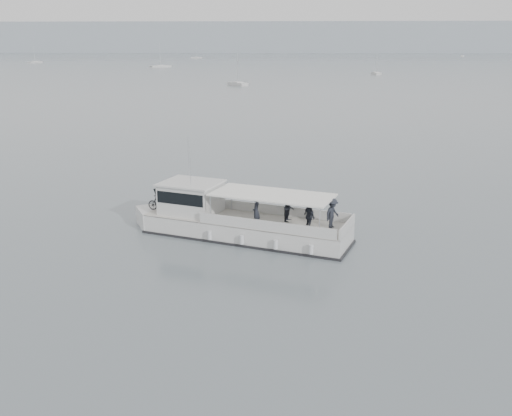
{
  "coord_description": "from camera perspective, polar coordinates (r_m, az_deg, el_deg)",
  "views": [
    {
      "loc": [
        1.31,
        -27.08,
        9.75
      ],
      "look_at": [
        -0.08,
        0.84,
        1.6
      ],
      "focal_mm": 40.0,
      "sensor_mm": 36.0,
      "label": 1
    }
  ],
  "objects": [
    {
      "name": "ground",
      "position": [
        28.81,
        0.08,
        -3.53
      ],
      "size": [
        1400.0,
        1400.0,
        0.0
      ],
      "primitive_type": "plane",
      "color": "slate",
      "rests_on": "ground"
    },
    {
      "name": "tour_boat",
      "position": [
        29.8,
        -2.84,
        -1.17
      ],
      "size": [
        11.95,
        6.44,
        5.1
      ],
      "rotation": [
        0.0,
        0.0,
        -0.35
      ],
      "color": "silver",
      "rests_on": "ground"
    },
    {
      "name": "headland",
      "position": [
        587.1,
        2.85,
        16.65
      ],
      "size": [
        1400.0,
        90.0,
        28.0
      ],
      "primitive_type": "cube",
      "color": "#939EA8",
      "rests_on": "ground"
    },
    {
      "name": "moored_fleet",
      "position": [
        237.79,
        -4.3,
        13.95
      ],
      "size": [
        413.42,
        366.27,
        11.42
      ],
      "color": "silver",
      "rests_on": "ground"
    }
  ]
}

